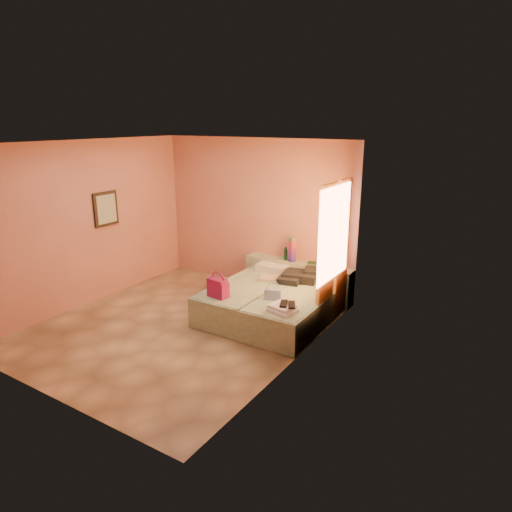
{
  "coord_description": "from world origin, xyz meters",
  "views": [
    {
      "loc": [
        4.47,
        -4.9,
        3.12
      ],
      "look_at": [
        0.87,
        0.85,
        1.07
      ],
      "focal_mm": 32.0,
      "sensor_mm": 36.0,
      "label": 1
    }
  ],
  "objects_px": {
    "bed_left": "(249,298)",
    "water_bottle": "(286,254)",
    "bed_right": "(297,309)",
    "headboard_ledge": "(297,279)",
    "magenta_handbag": "(218,288)",
    "flower_vase": "(335,261)",
    "towel_stack": "(283,309)",
    "green_book": "(312,263)",
    "blue_handbag": "(273,294)"
  },
  "relations": [
    {
      "from": "headboard_ledge",
      "to": "towel_stack",
      "type": "xyz_separation_m",
      "value": [
        0.67,
        -1.78,
        0.23
      ]
    },
    {
      "from": "bed_right",
      "to": "magenta_handbag",
      "type": "xyz_separation_m",
      "value": [
        -0.98,
        -0.73,
        0.4
      ]
    },
    {
      "from": "flower_vase",
      "to": "blue_handbag",
      "type": "height_order",
      "value": "flower_vase"
    },
    {
      "from": "bed_left",
      "to": "water_bottle",
      "type": "bearing_deg",
      "value": 82.88
    },
    {
      "from": "bed_left",
      "to": "magenta_handbag",
      "type": "relative_size",
      "value": 6.34
    },
    {
      "from": "green_book",
      "to": "magenta_handbag",
      "type": "xyz_separation_m",
      "value": [
        -0.71,
        -1.85,
        -0.02
      ]
    },
    {
      "from": "bed_right",
      "to": "flower_vase",
      "type": "xyz_separation_m",
      "value": [
        0.19,
        1.03,
        0.55
      ]
    },
    {
      "from": "bed_left",
      "to": "headboard_ledge",
      "type": "bearing_deg",
      "value": 69.54
    },
    {
      "from": "bed_right",
      "to": "flower_vase",
      "type": "height_order",
      "value": "flower_vase"
    },
    {
      "from": "headboard_ledge",
      "to": "flower_vase",
      "type": "relative_size",
      "value": 7.03
    },
    {
      "from": "bed_left",
      "to": "flower_vase",
      "type": "height_order",
      "value": "flower_vase"
    },
    {
      "from": "flower_vase",
      "to": "magenta_handbag",
      "type": "relative_size",
      "value": 0.92
    },
    {
      "from": "magenta_handbag",
      "to": "flower_vase",
      "type": "bearing_deg",
      "value": 62.25
    },
    {
      "from": "bed_right",
      "to": "magenta_handbag",
      "type": "relative_size",
      "value": 6.34
    },
    {
      "from": "water_bottle",
      "to": "blue_handbag",
      "type": "distance_m",
      "value": 1.56
    },
    {
      "from": "headboard_ledge",
      "to": "water_bottle",
      "type": "distance_m",
      "value": 0.51
    },
    {
      "from": "headboard_ledge",
      "to": "bed_left",
      "type": "relative_size",
      "value": 1.02
    },
    {
      "from": "bed_right",
      "to": "blue_handbag",
      "type": "relative_size",
      "value": 7.99
    },
    {
      "from": "towel_stack",
      "to": "bed_right",
      "type": "bearing_deg",
      "value": 101.03
    },
    {
      "from": "blue_handbag",
      "to": "towel_stack",
      "type": "height_order",
      "value": "blue_handbag"
    },
    {
      "from": "magenta_handbag",
      "to": "blue_handbag",
      "type": "xyz_separation_m",
      "value": [
        0.76,
        0.35,
        -0.07
      ]
    },
    {
      "from": "bed_right",
      "to": "green_book",
      "type": "distance_m",
      "value": 1.22
    },
    {
      "from": "bed_left",
      "to": "magenta_handbag",
      "type": "bearing_deg",
      "value": -97.2
    },
    {
      "from": "water_bottle",
      "to": "green_book",
      "type": "relative_size",
      "value": 1.37
    },
    {
      "from": "bed_left",
      "to": "bed_right",
      "type": "height_order",
      "value": "same"
    },
    {
      "from": "headboard_ledge",
      "to": "bed_left",
      "type": "bearing_deg",
      "value": -109.57
    },
    {
      "from": "water_bottle",
      "to": "towel_stack",
      "type": "height_order",
      "value": "water_bottle"
    },
    {
      "from": "bed_right",
      "to": "water_bottle",
      "type": "distance_m",
      "value": 1.42
    },
    {
      "from": "bed_left",
      "to": "water_bottle",
      "type": "distance_m",
      "value": 1.19
    },
    {
      "from": "water_bottle",
      "to": "green_book",
      "type": "bearing_deg",
      "value": 6.42
    },
    {
      "from": "water_bottle",
      "to": "towel_stack",
      "type": "distance_m",
      "value": 2.03
    },
    {
      "from": "blue_handbag",
      "to": "towel_stack",
      "type": "xyz_separation_m",
      "value": [
        0.36,
        -0.35,
        -0.03
      ]
    },
    {
      "from": "water_bottle",
      "to": "green_book",
      "type": "xyz_separation_m",
      "value": [
        0.51,
        0.06,
        -0.1
      ]
    },
    {
      "from": "bed_right",
      "to": "towel_stack",
      "type": "height_order",
      "value": "towel_stack"
    },
    {
      "from": "headboard_ledge",
      "to": "blue_handbag",
      "type": "distance_m",
      "value": 1.48
    },
    {
      "from": "green_book",
      "to": "towel_stack",
      "type": "bearing_deg",
      "value": -94.77
    },
    {
      "from": "bed_left",
      "to": "green_book",
      "type": "xyz_separation_m",
      "value": [
        0.63,
        1.12,
        0.41
      ]
    },
    {
      "from": "bed_left",
      "to": "green_book",
      "type": "bearing_deg",
      "value": 60.02
    },
    {
      "from": "blue_handbag",
      "to": "bed_right",
      "type": "bearing_deg",
      "value": 35.52
    },
    {
      "from": "water_bottle",
      "to": "blue_handbag",
      "type": "bearing_deg",
      "value": -68.67
    },
    {
      "from": "blue_handbag",
      "to": "headboard_ledge",
      "type": "bearing_deg",
      "value": 77.72
    },
    {
      "from": "headboard_ledge",
      "to": "green_book",
      "type": "bearing_deg",
      "value": 15.41
    },
    {
      "from": "bed_right",
      "to": "water_bottle",
      "type": "height_order",
      "value": "water_bottle"
    },
    {
      "from": "towel_stack",
      "to": "magenta_handbag",
      "type": "bearing_deg",
      "value": -179.72
    },
    {
      "from": "towel_stack",
      "to": "water_bottle",
      "type": "bearing_deg",
      "value": 117.35
    },
    {
      "from": "blue_handbag",
      "to": "magenta_handbag",
      "type": "bearing_deg",
      "value": -179.38
    },
    {
      "from": "flower_vase",
      "to": "towel_stack",
      "type": "relative_size",
      "value": 0.83
    },
    {
      "from": "bed_left",
      "to": "blue_handbag",
      "type": "relative_size",
      "value": 7.99
    },
    {
      "from": "headboard_ledge",
      "to": "magenta_handbag",
      "type": "distance_m",
      "value": 1.87
    },
    {
      "from": "green_book",
      "to": "bed_right",
      "type": "bearing_deg",
      "value": -93.69
    }
  ]
}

